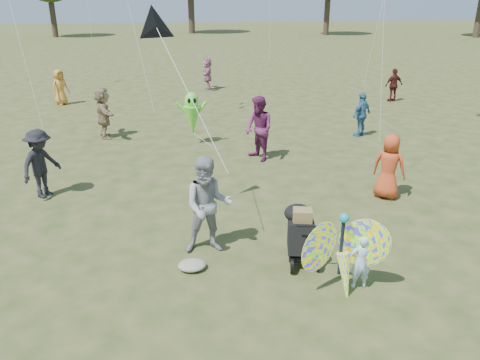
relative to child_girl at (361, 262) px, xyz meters
name	(u,v)px	position (x,y,z in m)	size (l,w,h in m)	color
ground	(263,264)	(-1.46, 0.97, -0.50)	(160.00, 160.00, 0.00)	#51592B
child_girl	(361,262)	(0.00, 0.00, 0.00)	(0.36, 0.24, 0.99)	#ADCEF5
adult_man	(208,206)	(-2.40, 1.62, 0.46)	(0.93, 0.73, 1.92)	gray
grey_bag	(192,265)	(-2.77, 1.00, -0.42)	(0.51, 0.42, 0.16)	gray
crowd_a	(389,166)	(2.14, 3.52, 0.30)	(0.78, 0.51, 1.60)	#BE431E
crowd_b	(41,164)	(-6.15, 4.88, 0.36)	(1.10, 0.63, 1.71)	black
crowd_c	(361,115)	(3.59, 8.71, 0.27)	(0.90, 0.38, 1.54)	teal
crowd_d	(103,113)	(-5.24, 9.90, 0.38)	(1.63, 0.52, 1.76)	#987E5D
crowd_e	(259,129)	(-0.42, 6.77, 0.46)	(0.93, 0.73, 1.92)	#662250
crowd_g	(60,87)	(-7.76, 15.61, 0.29)	(0.76, 0.50, 1.56)	orange
crowd_h	(394,85)	(7.33, 13.94, 0.26)	(0.89, 0.37, 1.51)	#481918
crowd_j	(207,74)	(-0.91, 18.15, 0.32)	(1.51, 0.48, 1.63)	#AD6385
jogging_stroller	(300,231)	(-0.77, 1.01, 0.12)	(0.64, 1.11, 1.09)	black
butterfly_kite	(343,255)	(-0.35, -0.06, 0.20)	(1.74, 0.75, 1.63)	#FF4928
delta_kite_rig	(156,28)	(-3.17, 3.17, 3.56)	(1.64, 1.79, 2.95)	black
alien_kite	(192,116)	(-2.27, 8.65, 0.47)	(1.12, 0.69, 1.74)	#67E936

